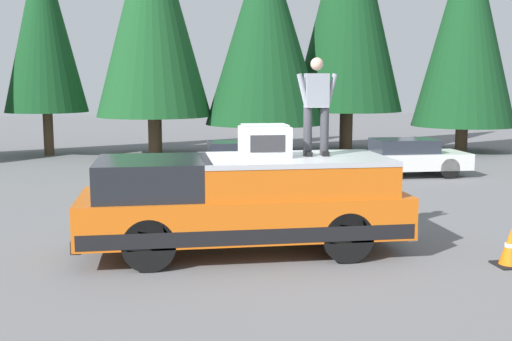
{
  "coord_description": "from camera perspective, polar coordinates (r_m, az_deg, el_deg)",
  "views": [
    {
      "loc": [
        -10.84,
        1.71,
        2.94
      ],
      "look_at": [
        0.11,
        0.04,
        1.35
      ],
      "focal_mm": 43.8,
      "sensor_mm": 36.0,
      "label": 1
    }
  ],
  "objects": [
    {
      "name": "person_on_truck_bed",
      "position": [
        10.87,
        5.54,
        6.08
      ],
      "size": [
        0.29,
        0.72,
        1.69
      ],
      "color": "#333338",
      "rests_on": "pickup_truck"
    },
    {
      "name": "conifer_center_left",
      "position": [
        25.32,
        0.8,
        12.78
      ],
      "size": [
        4.77,
        4.77,
        8.76
      ],
      "color": "#4C3826",
      "rests_on": "ground"
    },
    {
      "name": "conifer_center_right",
      "position": [
        25.41,
        -9.46,
        14.28
      ],
      "size": [
        4.54,
        4.54,
        9.87
      ],
      "color": "#4C3826",
      "rests_on": "ground"
    },
    {
      "name": "parked_car_white",
      "position": [
        19.98,
        13.12,
        1.17
      ],
      "size": [
        1.64,
        4.1,
        1.16
      ],
      "color": "white",
      "rests_on": "ground"
    },
    {
      "name": "ground_plane",
      "position": [
        11.36,
        0.31,
        -6.83
      ],
      "size": [
        90.0,
        90.0,
        0.0
      ],
      "primitive_type": "plane",
      "color": "slate"
    },
    {
      "name": "conifer_far_left",
      "position": [
        27.53,
        18.68,
        12.49
      ],
      "size": [
        4.18,
        4.18,
        9.37
      ],
      "color": "#4C3826",
      "rests_on": "ground"
    },
    {
      "name": "parked_car_grey",
      "position": [
        18.62,
        -1.65,
        0.88
      ],
      "size": [
        1.64,
        4.1,
        1.16
      ],
      "color": "gray",
      "rests_on": "ground"
    },
    {
      "name": "conifer_right",
      "position": [
        26.34,
        -18.85,
        12.54
      ],
      "size": [
        3.22,
        3.22,
        8.59
      ],
      "color": "#4C3826",
      "rests_on": "ground"
    },
    {
      "name": "traffic_cone",
      "position": [
        10.85,
        22.22,
        -6.59
      ],
      "size": [
        0.47,
        0.47,
        0.62
      ],
      "color": "black",
      "rests_on": "ground"
    },
    {
      "name": "pickup_truck",
      "position": [
        10.74,
        -1.15,
        -2.93
      ],
      "size": [
        2.01,
        5.54,
        1.65
      ],
      "color": "orange",
      "rests_on": "ground"
    },
    {
      "name": "compressor_unit",
      "position": [
        10.67,
        0.79,
        2.72
      ],
      "size": [
        0.65,
        0.84,
        0.56
      ],
      "color": "silver",
      "rests_on": "pickup_truck"
    }
  ]
}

